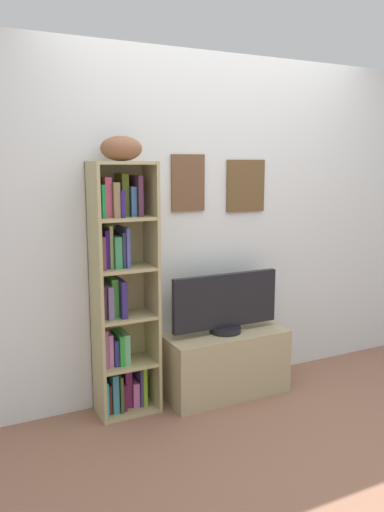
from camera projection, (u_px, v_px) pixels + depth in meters
ground at (310, 459)px, 2.85m from camera, size 5.20×5.20×0.04m
back_wall at (214, 225)px, 3.63m from camera, size 4.80×0.08×2.35m
bookshelf at (119, 295)px, 3.25m from camera, size 0.39×0.27×1.62m
football at (121, 149)px, 3.07m from camera, size 0.27×0.17×0.15m
tv_stand at (225, 363)px, 3.59m from camera, size 0.86×0.39×0.45m
television at (226, 304)px, 3.51m from camera, size 0.79×0.22×0.42m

